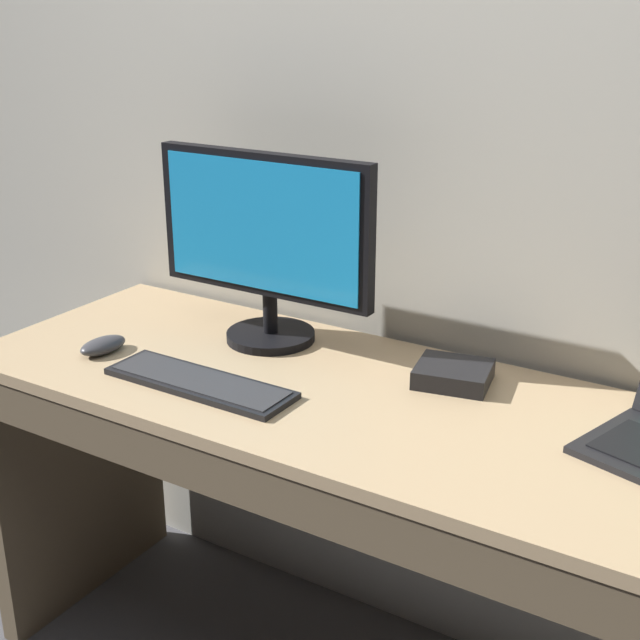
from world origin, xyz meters
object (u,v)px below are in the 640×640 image
wired_keyboard (200,383)px  external_drive_box (453,374)px  computer_mouse (103,345)px  external_monitor (265,240)px

wired_keyboard → external_drive_box: bearing=33.4°
wired_keyboard → external_drive_box: (0.43, 0.28, 0.01)m
wired_keyboard → computer_mouse: (-0.29, 0.03, 0.01)m
external_monitor → computer_mouse: external_monitor is taller
wired_keyboard → external_drive_box: external_drive_box is taller
computer_mouse → external_drive_box: (0.72, 0.26, 0.00)m
external_monitor → computer_mouse: bearing=-138.2°
external_monitor → wired_keyboard: 0.35m
external_monitor → wired_keyboard: external_monitor is taller
external_monitor → computer_mouse: 0.42m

